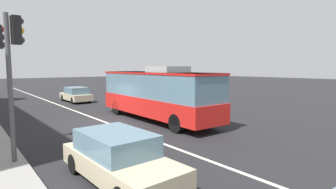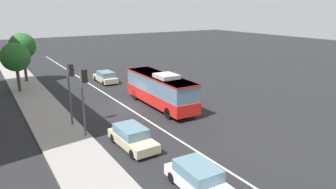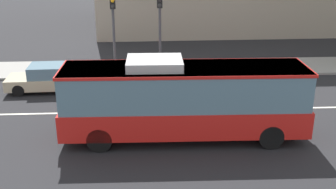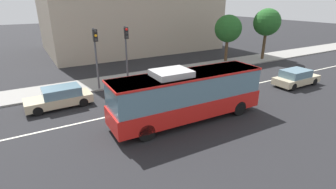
# 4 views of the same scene
# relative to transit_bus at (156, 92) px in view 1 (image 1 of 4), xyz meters

# --- Properties ---
(ground_plane) EXTENTS (160.00, 160.00, 0.00)m
(ground_plane) POSITION_rel_transit_bus_xyz_m (1.76, 2.92, -1.81)
(ground_plane) COLOR black
(lane_centre_line) EXTENTS (76.00, 0.16, 0.01)m
(lane_centre_line) POSITION_rel_transit_bus_xyz_m (1.76, 2.92, -1.80)
(lane_centre_line) COLOR silver
(lane_centre_line) RESTS_ON ground_plane
(transit_bus) EXTENTS (10.04, 2.68, 3.46)m
(transit_bus) POSITION_rel_transit_bus_xyz_m (0.00, 0.00, 0.00)
(transit_bus) COLOR red
(transit_bus) RESTS_ON ground_plane
(sedan_beige) EXTENTS (4.56, 1.95, 1.46)m
(sedan_beige) POSITION_rel_transit_bus_xyz_m (-6.78, 6.30, -1.09)
(sedan_beige) COLOR #C6B793
(sedan_beige) RESTS_ON ground_plane
(sedan_beige_ahead) EXTENTS (4.51, 1.83, 1.46)m
(sedan_beige_ahead) POSITION_rel_transit_bus_xyz_m (12.41, 0.88, -1.09)
(sedan_beige_ahead) COLOR #C6B793
(sedan_beige_ahead) RESTS_ON ground_plane
(traffic_light_near_corner) EXTENTS (0.35, 0.62, 5.20)m
(traffic_light_near_corner) POSITION_rel_transit_bus_xyz_m (-3.35, 8.40, 1.75)
(traffic_light_near_corner) COLOR #47474C
(traffic_light_near_corner) RESTS_ON ground_plane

